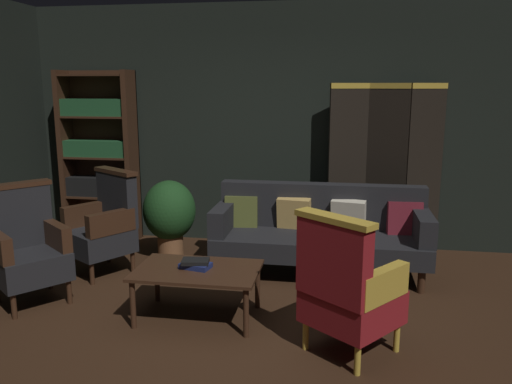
# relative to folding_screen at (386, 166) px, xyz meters

# --- Properties ---
(ground_plane) EXTENTS (10.00, 10.00, 0.00)m
(ground_plane) POSITION_rel_folding_screen_xyz_m (-1.23, -2.26, -0.99)
(ground_plane) COLOR #331E11
(back_wall) EXTENTS (7.20, 0.10, 2.80)m
(back_wall) POSITION_rel_folding_screen_xyz_m (-1.23, 0.19, 0.41)
(back_wall) COLOR black
(back_wall) RESTS_ON ground_plane
(folding_screen) EXTENTS (1.27, 0.28, 1.90)m
(folding_screen) POSITION_rel_folding_screen_xyz_m (0.00, 0.00, 0.00)
(folding_screen) COLOR black
(folding_screen) RESTS_ON ground_plane
(bookshelf) EXTENTS (0.90, 0.32, 2.05)m
(bookshelf) POSITION_rel_folding_screen_xyz_m (-3.38, -0.07, 0.08)
(bookshelf) COLOR #382114
(bookshelf) RESTS_ON ground_plane
(velvet_couch) EXTENTS (2.12, 0.78, 0.88)m
(velvet_couch) POSITION_rel_folding_screen_xyz_m (-0.68, -0.80, -0.53)
(velvet_couch) COLOR #382114
(velvet_couch) RESTS_ON ground_plane
(coffee_table) EXTENTS (1.00, 0.64, 0.42)m
(coffee_table) POSITION_rel_folding_screen_xyz_m (-1.62, -2.04, -0.61)
(coffee_table) COLOR #382114
(coffee_table) RESTS_ON ground_plane
(armchair_gilt_accent) EXTENTS (0.81, 0.81, 1.04)m
(armchair_gilt_accent) POSITION_rel_folding_screen_xyz_m (-0.43, -2.43, -0.50)
(armchair_gilt_accent) COLOR gold
(armchair_gilt_accent) RESTS_ON ground_plane
(armchair_wing_left) EXTENTS (0.80, 0.80, 1.04)m
(armchair_wing_left) POSITION_rel_folding_screen_xyz_m (-2.84, -1.14, -0.50)
(armchair_wing_left) COLOR #382114
(armchair_wing_left) RESTS_ON ground_plane
(armchair_wing_right) EXTENTS (0.81, 0.81, 1.04)m
(armchair_wing_right) POSITION_rel_folding_screen_xyz_m (-3.18, -1.95, -0.50)
(armchair_wing_right) COLOR #382114
(armchair_wing_right) RESTS_ON ground_plane
(potted_plant) EXTENTS (0.57, 0.57, 0.87)m
(potted_plant) POSITION_rel_folding_screen_xyz_m (-2.33, -0.62, -0.48)
(potted_plant) COLOR brown
(potted_plant) RESTS_ON ground_plane
(book_navy_cloth) EXTENTS (0.27, 0.19, 0.04)m
(book_navy_cloth) POSITION_rel_folding_screen_xyz_m (-1.64, -2.02, -0.54)
(book_navy_cloth) COLOR navy
(book_navy_cloth) RESTS_ON coffee_table
(book_black_cloth) EXTENTS (0.24, 0.18, 0.03)m
(book_black_cloth) POSITION_rel_folding_screen_xyz_m (-1.64, -2.02, -0.51)
(book_black_cloth) COLOR black
(book_black_cloth) RESTS_ON book_navy_cloth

